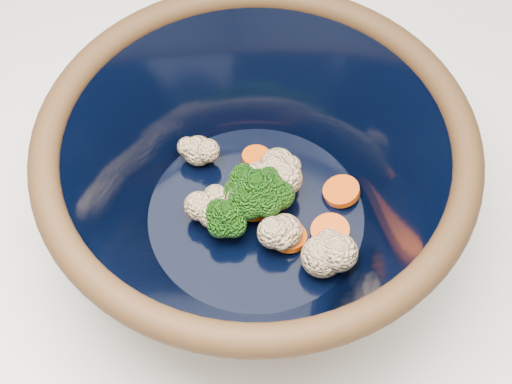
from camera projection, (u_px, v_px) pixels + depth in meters
name	position (u px, v px, depth m)	size (l,w,h in m)	color
counter	(235.00, 351.00, 1.03)	(1.20, 1.20, 0.90)	white
mixing_bowl	(256.00, 182.00, 0.55)	(0.40, 0.40, 0.14)	black
vegetable_pile	(261.00, 196.00, 0.58)	(0.17, 0.11, 0.06)	#608442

